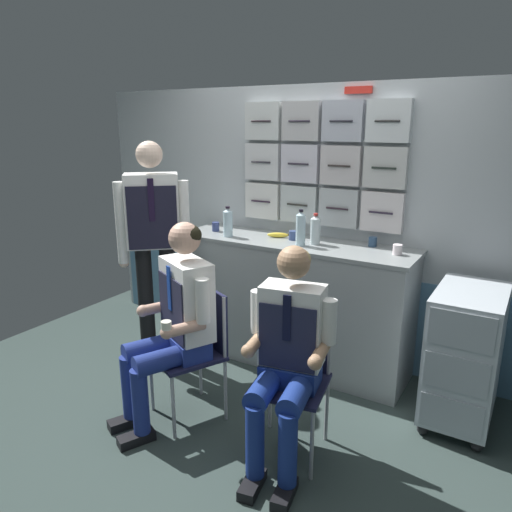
# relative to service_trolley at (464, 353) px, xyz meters

# --- Properties ---
(ground) EXTENTS (4.80, 4.80, 0.04)m
(ground) POSITION_rel_service_trolley_xyz_m (-1.26, -0.91, -0.49)
(ground) COLOR #303D3A
(galley_bulkhead) EXTENTS (4.20, 0.14, 2.15)m
(galley_bulkhead) POSITION_rel_service_trolley_xyz_m (-1.25, 0.46, 0.61)
(galley_bulkhead) COLOR #AFB6BB
(galley_bulkhead) RESTS_ON ground
(galley_counter) EXTENTS (1.87, 0.53, 0.99)m
(galley_counter) POSITION_rel_service_trolley_xyz_m (-1.30, 0.18, 0.02)
(galley_counter) COLOR #949B9B
(galley_counter) RESTS_ON ground
(service_trolley) EXTENTS (0.40, 0.65, 0.88)m
(service_trolley) POSITION_rel_service_trolley_xyz_m (0.00, 0.00, 0.00)
(service_trolley) COLOR black
(service_trolley) RESTS_ON ground
(folding_chair_left) EXTENTS (0.54, 0.54, 0.85)m
(folding_chair_left) POSITION_rel_service_trolley_xyz_m (-1.49, -0.77, 0.05)
(folding_chair_left) COLOR #A8AAAF
(folding_chair_left) RESTS_ON ground
(crew_member_left) EXTENTS (0.59, 0.71, 1.30)m
(crew_member_left) POSITION_rel_service_trolley_xyz_m (-1.56, -0.91, 0.24)
(crew_member_left) COLOR black
(crew_member_left) RESTS_ON ground
(folding_chair_right) EXTENTS (0.47, 0.47, 0.85)m
(folding_chair_right) POSITION_rel_service_trolley_xyz_m (-0.81, -0.75, 0.05)
(folding_chair_right) COLOR #A8AAAF
(folding_chair_right) RESTS_ON ground
(crew_member_right) EXTENTS (0.49, 0.64, 1.24)m
(crew_member_right) POSITION_rel_service_trolley_xyz_m (-0.78, -0.91, 0.21)
(crew_member_right) COLOR black
(crew_member_right) RESTS_ON ground
(crew_member_standing) EXTENTS (0.44, 0.42, 1.74)m
(crew_member_standing) POSITION_rel_service_trolley_xyz_m (-2.20, -0.39, 0.58)
(crew_member_standing) COLOR black
(crew_member_standing) RESTS_ON ground
(water_bottle_short) EXTENTS (0.07, 0.07, 0.23)m
(water_bottle_short) POSITION_rel_service_trolley_xyz_m (-1.13, 0.19, 0.63)
(water_bottle_short) COLOR silver
(water_bottle_short) RESTS_ON galley_counter
(water_bottle_clear) EXTENTS (0.07, 0.07, 0.27)m
(water_bottle_clear) POSITION_rel_service_trolley_xyz_m (-1.20, 0.09, 0.65)
(water_bottle_clear) COLOR silver
(water_bottle_clear) RESTS_ON galley_counter
(water_bottle_blue_cap) EXTENTS (0.08, 0.08, 0.24)m
(water_bottle_blue_cap) POSITION_rel_service_trolley_xyz_m (-1.82, 0.06, 0.63)
(water_bottle_blue_cap) COLOR silver
(water_bottle_blue_cap) RESTS_ON galley_counter
(paper_cup_tan) EXTENTS (0.06, 0.06, 0.07)m
(paper_cup_tan) POSITION_rel_service_trolley_xyz_m (-1.32, 0.22, 0.56)
(paper_cup_tan) COLOR navy
(paper_cup_tan) RESTS_ON galley_counter
(coffee_cup_white) EXTENTS (0.06, 0.06, 0.07)m
(coffee_cup_white) POSITION_rel_service_trolley_xyz_m (-0.73, 0.33, 0.56)
(coffee_cup_white) COLOR navy
(coffee_cup_white) RESTS_ON galley_counter
(espresso_cup_small) EXTENTS (0.06, 0.06, 0.07)m
(espresso_cup_small) POSITION_rel_service_trolley_xyz_m (-0.52, 0.20, 0.56)
(espresso_cup_small) COLOR white
(espresso_cup_small) RESTS_ON galley_counter
(paper_cup_blue) EXTENTS (0.06, 0.06, 0.08)m
(paper_cup_blue) POSITION_rel_service_trolley_xyz_m (-2.02, 0.16, 0.56)
(paper_cup_blue) COLOR navy
(paper_cup_blue) RESTS_ON galley_counter
(snack_banana) EXTENTS (0.17, 0.10, 0.04)m
(snack_banana) POSITION_rel_service_trolley_xyz_m (-1.46, 0.23, 0.54)
(snack_banana) COLOR yellow
(snack_banana) RESTS_ON galley_counter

